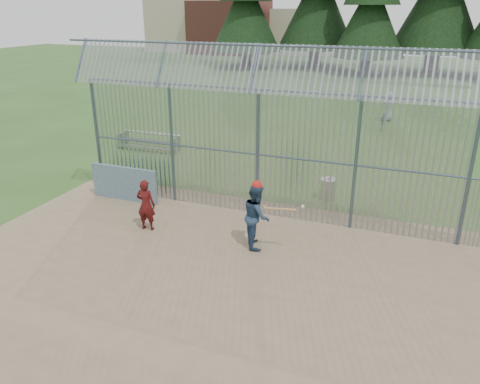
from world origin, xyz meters
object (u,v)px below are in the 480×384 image
at_px(onlooker, 146,205).
at_px(bleacher, 149,141).
at_px(batter, 257,216).
at_px(dugout_wall, 124,184).
at_px(trash_can, 328,189).

relative_size(onlooker, bleacher, 0.52).
relative_size(batter, onlooker, 1.15).
xyz_separation_m(dugout_wall, onlooker, (1.92, -1.70, 0.18)).
distance_m(dugout_wall, onlooker, 2.57).
xyz_separation_m(dugout_wall, batter, (5.32, -1.50, 0.30)).
bearing_deg(trash_can, batter, -106.21).
bearing_deg(dugout_wall, batter, -15.77).
xyz_separation_m(batter, onlooker, (-3.40, -0.20, -0.12)).
height_order(trash_can, bleacher, trash_can).
bearing_deg(onlooker, trash_can, -143.42).
relative_size(dugout_wall, batter, 1.38).
bearing_deg(batter, bleacher, 22.30).
bearing_deg(trash_can, dugout_wall, -158.09).
distance_m(onlooker, bleacher, 8.64).
relative_size(dugout_wall, bleacher, 0.83).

